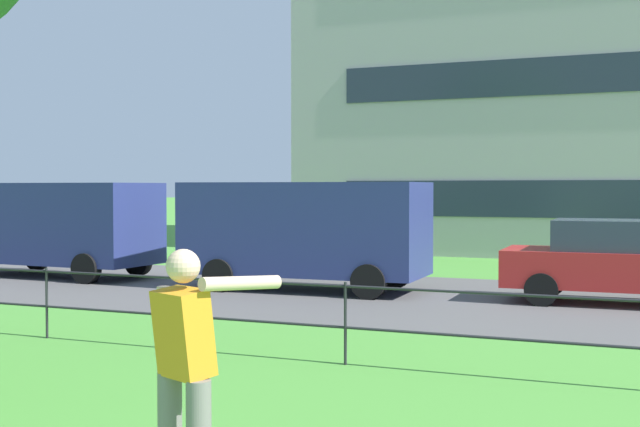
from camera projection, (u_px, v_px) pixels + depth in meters
name	position (u px, v px, depth m)	size (l,w,h in m)	color
street_strip	(464.00, 300.00, 15.73)	(80.00, 7.32, 0.01)	#565454
park_fence	(345.00, 309.00, 9.97)	(36.30, 0.04, 1.00)	#232328
person_thrower	(185.00, 373.00, 5.31)	(0.72, 0.71, 1.75)	slate
panel_van_left	(57.00, 223.00, 19.90)	(5.06, 2.23, 2.24)	navy
panel_van_far_right	(305.00, 229.00, 17.25)	(5.07, 2.24, 2.24)	navy
car_red_right	(614.00, 261.00, 15.20)	(4.05, 1.90, 1.54)	red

